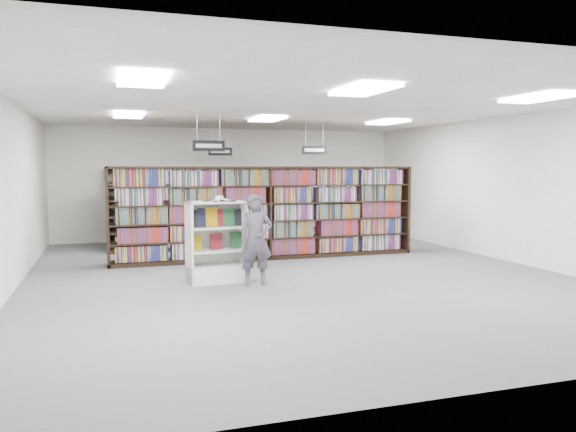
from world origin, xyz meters
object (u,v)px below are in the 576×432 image
object	(u,v)px
endcap_display	(216,255)
open_book	(220,199)
bookshelf_row_near	(268,213)
shopper	(256,240)

from	to	relation	value
endcap_display	open_book	bearing A→B (deg)	-39.74
endcap_display	bookshelf_row_near	bearing A→B (deg)	49.04
endcap_display	shopper	size ratio (longest dim) A/B	0.92
endcap_display	open_book	world-z (taller)	open_book
bookshelf_row_near	open_book	size ratio (longest dim) A/B	10.86
endcap_display	open_book	size ratio (longest dim) A/B	2.29
bookshelf_row_near	open_book	bearing A→B (deg)	-123.82
shopper	bookshelf_row_near	bearing A→B (deg)	74.26
bookshelf_row_near	endcap_display	xyz separation A→B (m)	(-1.60, -2.23, -0.56)
open_book	shopper	bearing A→B (deg)	-15.29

